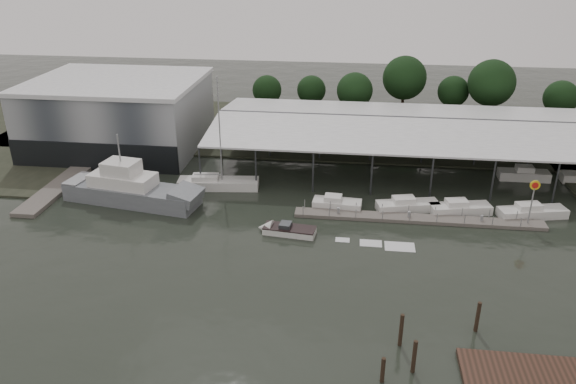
# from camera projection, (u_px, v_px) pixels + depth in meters

# --- Properties ---
(ground) EXTENTS (200.00, 200.00, 0.00)m
(ground) POSITION_uv_depth(u_px,v_px,m) (274.00, 257.00, 56.43)
(ground) COLOR black
(ground) RESTS_ON ground
(land_strip_far) EXTENTS (140.00, 30.00, 0.30)m
(land_strip_far) POSITION_uv_depth(u_px,v_px,m) (311.00, 129.00, 94.43)
(land_strip_far) COLOR #333629
(land_strip_far) RESTS_ON ground
(land_strip_west) EXTENTS (20.00, 40.00, 0.30)m
(land_strip_west) POSITION_uv_depth(u_px,v_px,m) (50.00, 143.00, 88.06)
(land_strip_west) COLOR #333629
(land_strip_west) RESTS_ON ground
(storage_warehouse) EXTENTS (24.50, 20.50, 10.50)m
(storage_warehouse) POSITION_uv_depth(u_px,v_px,m) (119.00, 113.00, 84.54)
(storage_warehouse) COLOR gray
(storage_warehouse) RESTS_ON ground
(covered_boat_shed) EXTENTS (58.24, 24.00, 6.96)m
(covered_boat_shed) POSITION_uv_depth(u_px,v_px,m) (425.00, 123.00, 77.37)
(covered_boat_shed) COLOR white
(covered_boat_shed) RESTS_ON ground
(trawler_dock) EXTENTS (3.00, 18.00, 0.50)m
(trawler_dock) POSITION_uv_depth(u_px,v_px,m) (60.00, 185.00, 72.39)
(trawler_dock) COLOR #5F5B54
(trawler_dock) RESTS_ON ground
(floating_dock) EXTENTS (28.00, 2.00, 1.40)m
(floating_dock) POSITION_uv_depth(u_px,v_px,m) (418.00, 219.00, 63.72)
(floating_dock) COLOR #5F5B54
(floating_dock) RESTS_ON ground
(shell_fuel_sign) EXTENTS (1.10, 0.18, 5.55)m
(shell_fuel_sign) POSITION_uv_depth(u_px,v_px,m) (533.00, 194.00, 60.84)
(shell_fuel_sign) COLOR gray
(shell_fuel_sign) RESTS_ON ground
(grey_trawler) EXTENTS (17.63, 7.13, 8.84)m
(grey_trawler) POSITION_uv_depth(u_px,v_px,m) (132.00, 190.00, 67.62)
(grey_trawler) COLOR slate
(grey_trawler) RESTS_ON ground
(white_sailboat) EXTENTS (10.47, 3.66, 14.66)m
(white_sailboat) POSITION_uv_depth(u_px,v_px,m) (217.00, 183.00, 71.90)
(white_sailboat) COLOR silver
(white_sailboat) RESTS_ON ground
(speedboat_underway) EXTENTS (17.32, 4.10, 2.00)m
(speedboat_underway) POSITION_uv_depth(u_px,v_px,m) (285.00, 230.00, 60.82)
(speedboat_underway) COLOR silver
(speedboat_underway) RESTS_ON ground
(moored_cruiser_0) EXTENTS (5.85, 2.64, 1.70)m
(moored_cruiser_0) POSITION_uv_depth(u_px,v_px,m) (337.00, 204.00, 66.40)
(moored_cruiser_0) COLOR silver
(moored_cruiser_0) RESTS_ON ground
(moored_cruiser_1) EXTENTS (7.60, 3.84, 1.70)m
(moored_cruiser_1) POSITION_uv_depth(u_px,v_px,m) (407.00, 205.00, 65.99)
(moored_cruiser_1) COLOR silver
(moored_cruiser_1) RESTS_ON ground
(moored_cruiser_2) EXTENTS (7.31, 3.63, 1.70)m
(moored_cruiser_2) POSITION_uv_depth(u_px,v_px,m) (460.00, 208.00, 65.29)
(moored_cruiser_2) COLOR silver
(moored_cruiser_2) RESTS_ON ground
(moored_cruiser_3) EXTENTS (8.08, 3.91, 1.70)m
(moored_cruiser_3) POSITION_uv_depth(u_px,v_px,m) (532.00, 212.00, 64.39)
(moored_cruiser_3) COLOR silver
(moored_cruiser_3) RESTS_ON ground
(mooring_pilings) EXTENTS (8.05, 10.43, 3.63)m
(mooring_pilings) POSITION_uv_depth(u_px,v_px,m) (429.00, 364.00, 40.54)
(mooring_pilings) COLOR #332519
(mooring_pilings) RESTS_ON ground
(horizon_tree_line) EXTENTS (70.38, 10.94, 11.52)m
(horizon_tree_line) POSITION_uv_depth(u_px,v_px,m) (450.00, 88.00, 94.69)
(horizon_tree_line) COLOR black
(horizon_tree_line) RESTS_ON ground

